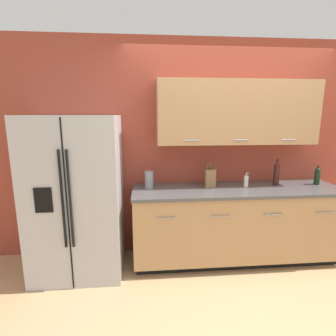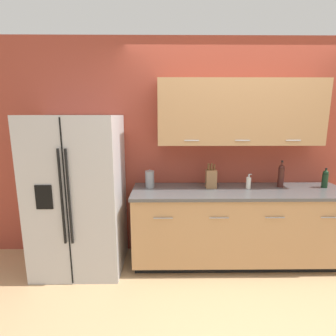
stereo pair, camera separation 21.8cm
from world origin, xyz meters
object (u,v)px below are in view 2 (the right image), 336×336
Objects in this scene: soap_dispenser at (248,183)px; oil_bottle at (325,178)px; refrigerator at (79,194)px; wine_bottle at (281,175)px; steel_canister at (150,179)px; knife_block at (211,178)px.

oil_bottle reaches higher than soap_dispenser.
oil_bottle is at bearing 2.61° from refrigerator.
wine_bottle is 0.40m from soap_dispenser.
refrigerator is 2.81m from oil_bottle.
soap_dispenser is at bearing -2.48° from steel_canister.
refrigerator is at bearing -176.16° from wine_bottle.
soap_dispenser is at bearing 2.93° from refrigerator.
refrigerator is 1.50m from knife_block.
wine_bottle reaches higher than steel_canister.
wine_bottle reaches higher than knife_block.
oil_bottle is at bearing -0.53° from steel_canister.
wine_bottle is at bearing 176.97° from oil_bottle.
oil_bottle is at bearing 1.93° from soap_dispenser.
knife_block is at bearing -1.03° from steel_canister.
oil_bottle is at bearing -3.03° from wine_bottle.
knife_block reaches higher than soap_dispenser.
knife_block is at bearing 5.15° from refrigerator.
knife_block is at bearing -178.56° from wine_bottle.
knife_block is 0.71m from steel_canister.
knife_block is 1.71× the size of soap_dispenser.
wine_bottle is at bearing 8.23° from soap_dispenser.
steel_canister is (-0.71, 0.01, -0.01)m from knife_block.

